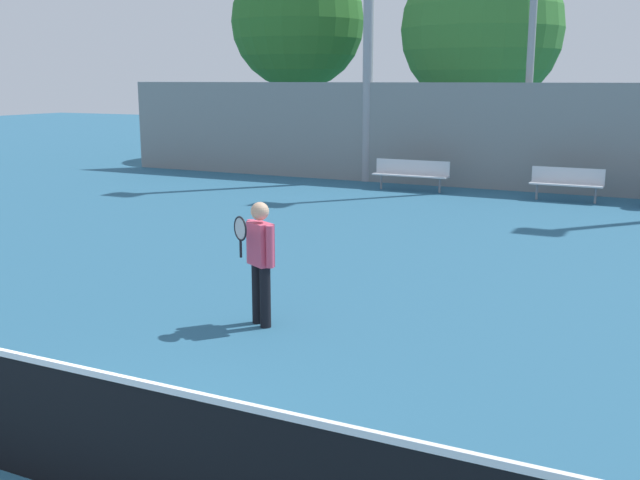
% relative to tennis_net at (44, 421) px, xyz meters
% --- Properties ---
extents(tennis_net, '(11.02, 0.09, 1.05)m').
position_rel_tennis_net_xyz_m(tennis_net, '(0.00, 0.00, 0.00)').
color(tennis_net, '#99999E').
rests_on(tennis_net, ground_plane).
extents(tennis_player, '(0.54, 0.51, 1.60)m').
position_rel_tennis_net_xyz_m(tennis_player, '(-0.49, 4.07, 0.38)').
color(tennis_player, black).
rests_on(tennis_player, ground_plane).
extents(bench_courtside_far, '(1.83, 0.40, 0.86)m').
position_rel_tennis_net_xyz_m(bench_courtside_far, '(1.47, 16.24, 0.00)').
color(bench_courtside_far, silver).
rests_on(bench_courtside_far, ground_plane).
extents(bench_by_gate, '(2.18, 0.40, 0.86)m').
position_rel_tennis_net_xyz_m(bench_by_gate, '(-2.78, 16.24, 0.00)').
color(bench_by_gate, silver).
rests_on(bench_by_gate, ground_plane).
extents(back_fence, '(26.87, 0.06, 3.01)m').
position_rel_tennis_net_xyz_m(back_fence, '(0.00, 17.48, 0.97)').
color(back_fence, gray).
rests_on(back_fence, ground_plane).
extents(tree_green_broad, '(5.70, 5.70, 7.69)m').
position_rel_tennis_net_xyz_m(tree_green_broad, '(-2.73, 23.20, 4.30)').
color(tree_green_broad, brown).
rests_on(tree_green_broad, ground_plane).
extents(tree_dark_dense, '(5.25, 5.25, 7.96)m').
position_rel_tennis_net_xyz_m(tree_dark_dense, '(-10.09, 23.25, 4.79)').
color(tree_dark_dense, brown).
rests_on(tree_dark_dense, ground_plane).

